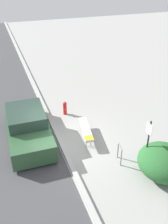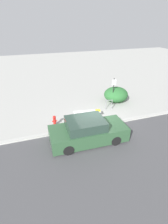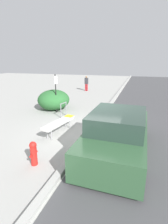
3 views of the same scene
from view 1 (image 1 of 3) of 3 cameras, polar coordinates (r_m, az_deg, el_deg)
name	(u,v)px [view 1 (image 1 of 3)]	position (r m, az deg, el deg)	size (l,w,h in m)	color
ground_plane	(61,144)	(11.89, -5.27, -7.36)	(60.00, 60.00, 0.00)	#9E9E99
curb	(61,143)	(11.85, -5.29, -7.11)	(60.00, 0.20, 0.13)	#A8A8A3
bench	(86,129)	(12.00, 0.40, -3.96)	(2.02, 0.72, 0.55)	#99999E
bike_rack	(120,152)	(10.72, 8.15, -9.05)	(0.55, 0.16, 0.83)	gray
sign_post	(148,141)	(10.06, 14.36, -6.47)	(0.36, 0.08, 2.30)	black
fire_hydrant	(65,108)	(13.95, -4.39, 0.99)	(0.36, 0.22, 0.77)	red
shrub_hedge	(163,162)	(10.43, 17.70, -10.83)	(2.09, 2.00, 1.28)	#28602D
parked_car_near	(28,126)	(12.15, -12.78, -3.24)	(4.53, 1.98, 1.49)	black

